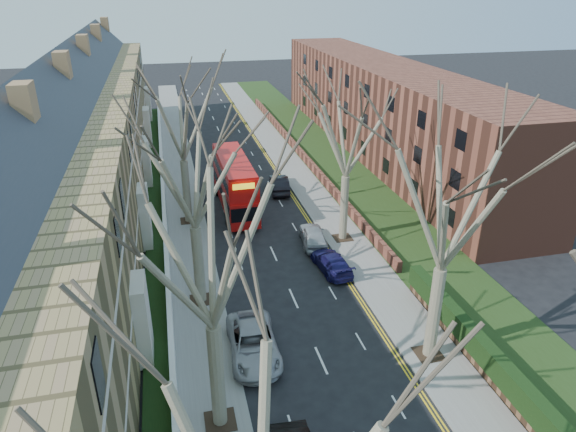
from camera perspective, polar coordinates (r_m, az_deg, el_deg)
pavement_left at (r=53.69m, az=-11.99°, el=4.28°), size 3.00×102.00×0.12m
pavement_right at (r=55.18m, az=0.56°, el=5.40°), size 3.00×102.00×0.12m
terrace_left at (r=44.89m, az=-21.95°, el=6.36°), size 9.70×78.00×13.60m
flats_right at (r=61.10m, az=10.34°, el=11.73°), size 13.97×54.00×10.00m
wall_hedge_right at (r=26.22m, az=26.14°, el=-19.47°), size 0.70×24.00×1.80m
front_wall_left at (r=46.03m, az=-13.64°, el=1.37°), size 0.30×78.00×1.00m
grass_verge_right at (r=56.36m, az=5.02°, el=5.82°), size 6.00×102.00×0.06m
tree_left_mid at (r=19.59m, az=-9.04°, el=-2.25°), size 10.50×10.50×14.71m
tree_left_far at (r=28.96m, az=-10.86°, el=5.98°), size 10.15×10.15×14.22m
tree_left_dist at (r=40.45m, az=-12.02°, el=11.68°), size 10.50×10.50×14.71m
tree_right_mid at (r=24.74m, az=17.76°, el=2.71°), size 10.50×10.50×14.71m
tree_right_far at (r=36.86m, az=6.72°, el=10.29°), size 10.15×10.15×14.22m
double_decker_bus at (r=44.74m, az=-5.94°, el=3.45°), size 2.86×10.70×4.47m
car_left_far at (r=28.19m, az=-3.87°, el=-13.91°), size 2.73×5.57×1.52m
car_right_near at (r=35.64m, az=4.87°, el=-5.14°), size 2.21×4.57×1.28m
car_right_mid at (r=38.91m, az=2.80°, el=-2.16°), size 2.31×4.60×1.50m
car_right_far at (r=48.73m, az=-0.97°, el=3.59°), size 2.14×4.77×1.52m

